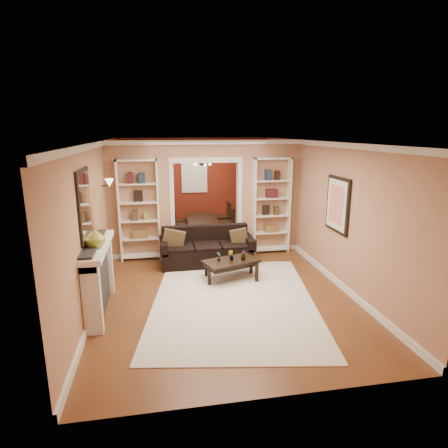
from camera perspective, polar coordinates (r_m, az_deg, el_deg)
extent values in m
plane|color=brown|center=(8.06, -1.54, -7.07)|extent=(8.00, 8.00, 0.00)
plane|color=white|center=(7.53, -1.67, 12.48)|extent=(8.00, 8.00, 0.00)
plane|color=tan|center=(11.60, -4.55, 6.30)|extent=(8.00, 0.00, 8.00)
plane|color=tan|center=(3.94, 7.18, -9.36)|extent=(8.00, 0.00, 8.00)
plane|color=tan|center=(7.69, -18.43, 1.65)|extent=(0.00, 8.00, 8.00)
plane|color=tan|center=(8.31, 13.95, 2.84)|extent=(0.00, 8.00, 8.00)
cube|color=tan|center=(8.85, -2.76, 3.91)|extent=(4.50, 0.15, 2.70)
cube|color=maroon|center=(11.57, -4.53, 6.13)|extent=(4.44, 0.04, 2.64)
cube|color=#8CA5CC|center=(11.51, -4.54, 7.24)|extent=(0.78, 0.03, 0.98)
cube|color=silver|center=(6.73, 1.45, -11.45)|extent=(3.36, 4.28, 0.01)
cube|color=black|center=(8.34, -2.64, -3.42)|extent=(2.07, 0.89, 0.81)
cube|color=brown|center=(8.20, -7.73, -2.23)|extent=(0.47, 0.17, 0.46)
cube|color=brown|center=(8.39, 2.33, -2.04)|extent=(0.39, 0.18, 0.38)
cube|color=black|center=(7.54, 1.08, -6.98)|extent=(1.19, 0.89, 0.40)
imported|color=#336626|center=(7.39, -0.80, -4.97)|extent=(0.11, 0.12, 0.19)
imported|color=#336626|center=(7.43, 1.09, -4.82)|extent=(0.14, 0.14, 0.20)
imported|color=#336626|center=(7.49, 2.96, -4.75)|extent=(0.12, 0.12, 0.19)
cube|color=white|center=(8.66, -12.82, 2.00)|extent=(0.90, 0.30, 2.30)
cube|color=white|center=(9.05, 7.19, 2.75)|extent=(0.90, 0.30, 2.30)
cube|color=white|center=(6.46, -18.32, -7.82)|extent=(0.32, 1.70, 1.16)
imported|color=olive|center=(6.03, -19.12, -1.95)|extent=(0.40, 0.40, 0.33)
cube|color=silver|center=(6.15, -20.48, 2.79)|extent=(0.03, 0.95, 1.10)
cube|color=#FFE0A5|center=(8.13, -17.47, 5.80)|extent=(0.18, 0.18, 0.22)
cube|color=black|center=(7.37, 16.87, 2.84)|extent=(0.04, 0.85, 1.05)
imported|color=black|center=(10.52, -3.27, -0.50)|extent=(1.52, 0.85, 0.53)
cube|color=black|center=(10.14, -6.17, -0.17)|extent=(0.47, 0.47, 0.86)
cube|color=black|center=(10.26, -0.04, 0.17)|extent=(0.51, 0.51, 0.89)
cube|color=black|center=(10.73, -6.40, 0.49)|extent=(0.42, 0.42, 0.81)
cube|color=black|center=(10.83, -0.59, 1.06)|extent=(0.60, 0.60, 0.94)
cube|color=#382319|center=(10.24, -3.90, 9.06)|extent=(0.50, 0.50, 0.30)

